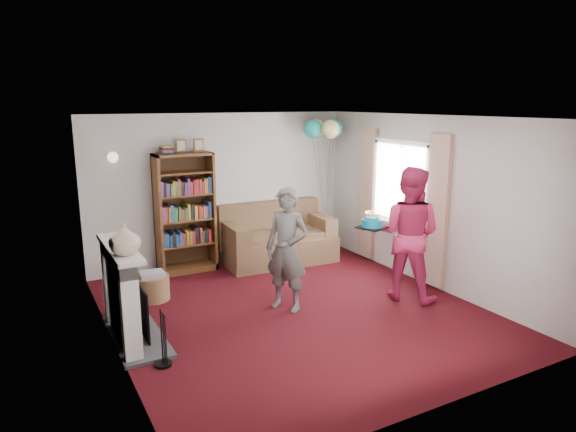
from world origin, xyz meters
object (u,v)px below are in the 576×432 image
person_striped (287,249)px  birthday_cake (372,223)px  person_magenta (408,234)px  sofa (276,240)px  bookcase (184,214)px

person_striped → birthday_cake: (1.12, -0.31, 0.29)m
birthday_cake → person_magenta: bearing=-14.6°
sofa → person_magenta: bearing=-68.0°
person_magenta → birthday_cake: person_magenta is taller
sofa → birthday_cake: size_ratio=5.70×
person_striped → bookcase: bearing=163.7°
person_magenta → sofa: bearing=-14.4°
sofa → person_striped: bearing=-109.9°
person_striped → birthday_cake: size_ratio=4.99×
person_striped → sofa: bearing=122.8°
person_magenta → birthday_cake: bearing=42.4°
bookcase → sofa: bearing=-8.4°
sofa → birthday_cake: birthday_cake is taller
sofa → person_magenta: 2.58m
bookcase → person_magenta: 3.50m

